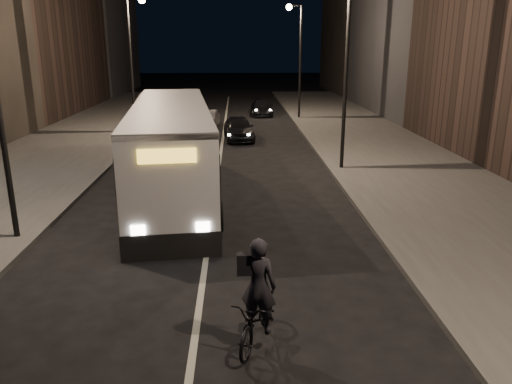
{
  "coord_description": "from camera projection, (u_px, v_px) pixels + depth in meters",
  "views": [
    {
      "loc": [
        0.88,
        -9.88,
        5.58
      ],
      "look_at": [
        1.4,
        3.74,
        1.5
      ],
      "focal_mm": 35.0,
      "sensor_mm": 36.0,
      "label": 1
    }
  ],
  "objects": [
    {
      "name": "cyclist_on_bicycle",
      "position": [
        258.0,
        309.0,
        9.43
      ],
      "size": [
        1.3,
        2.07,
        2.25
      ],
      "rotation": [
        0.0,
        0.0,
        -0.35
      ],
      "color": "black",
      "rests_on": "ground"
    },
    {
      "name": "streetlight_left_near",
      "position": [
        1.0,
        52.0,
        13.12
      ],
      "size": [
        1.2,
        0.44,
        8.12
      ],
      "color": "black",
      "rests_on": "sidewalk_left"
    },
    {
      "name": "ground",
      "position": [
        199.0,
        306.0,
        11.02
      ],
      "size": [
        180.0,
        180.0,
        0.0
      ],
      "primitive_type": "plane",
      "color": "black",
      "rests_on": "ground"
    },
    {
      "name": "car_near",
      "position": [
        239.0,
        128.0,
        29.85
      ],
      "size": [
        2.02,
        4.23,
        1.39
      ],
      "primitive_type": "imported",
      "rotation": [
        0.0,
        0.0,
        0.09
      ],
      "color": "black",
      "rests_on": "ground"
    },
    {
      "name": "streetlight_right_mid",
      "position": [
        341.0,
        48.0,
        21.17
      ],
      "size": [
        1.2,
        0.44,
        8.12
      ],
      "color": "black",
      "rests_on": "sidewalk_right"
    },
    {
      "name": "sidewalk_right",
      "position": [
        391.0,
        159.0,
        24.72
      ],
      "size": [
        7.0,
        70.0,
        0.16
      ],
      "primitive_type": "cube",
      "color": "#3D3D3A",
      "rests_on": "ground"
    },
    {
      "name": "sidewalk_left",
      "position": [
        44.0,
        162.0,
        24.09
      ],
      "size": [
        7.0,
        70.0,
        0.16
      ],
      "primitive_type": "cube",
      "color": "#3D3D3A",
      "rests_on": "ground"
    },
    {
      "name": "car_mid",
      "position": [
        208.0,
        118.0,
        34.26
      ],
      "size": [
        1.54,
        3.82,
        1.23
      ],
      "primitive_type": "imported",
      "rotation": [
        0.0,
        0.0,
        3.08
      ],
      "color": "#3D3D40",
      "rests_on": "ground"
    },
    {
      "name": "city_bus",
      "position": [
        172.0,
        146.0,
        18.85
      ],
      "size": [
        4.07,
        12.87,
        3.42
      ],
      "rotation": [
        0.0,
        0.0,
        0.11
      ],
      "color": "silver",
      "rests_on": "ground"
    },
    {
      "name": "streetlight_left_far",
      "position": [
        134.0,
        47.0,
        30.36
      ],
      "size": [
        1.2,
        0.44,
        8.12
      ],
      "color": "black",
      "rests_on": "sidewalk_left"
    },
    {
      "name": "streetlight_right_far",
      "position": [
        297.0,
        46.0,
        36.49
      ],
      "size": [
        1.2,
        0.44,
        8.12
      ],
      "color": "black",
      "rests_on": "sidewalk_right"
    },
    {
      "name": "car_far",
      "position": [
        262.0,
        107.0,
        40.2
      ],
      "size": [
        1.69,
        4.13,
        1.2
      ],
      "primitive_type": "imported",
      "rotation": [
        0.0,
        0.0,
        0.0
      ],
      "color": "black",
      "rests_on": "ground"
    }
  ]
}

